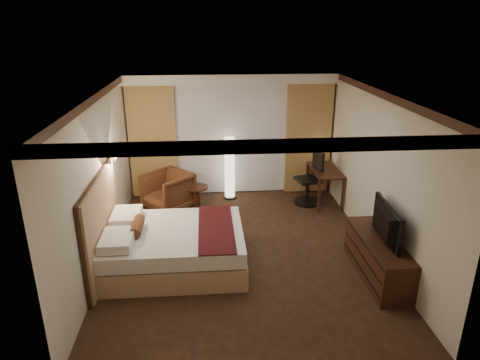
{
  "coord_description": "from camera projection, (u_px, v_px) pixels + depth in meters",
  "views": [
    {
      "loc": [
        -0.57,
        -6.43,
        3.72
      ],
      "look_at": [
        0.0,
        0.4,
        1.15
      ],
      "focal_mm": 32.0,
      "sensor_mm": 36.0,
      "label": 1
    }
  ],
  "objects": [
    {
      "name": "floor",
      "position": [
        242.0,
        251.0,
        7.35
      ],
      "size": [
        4.5,
        5.5,
        0.01
      ],
      "primitive_type": "cube",
      "color": "black",
      "rests_on": "ground"
    },
    {
      "name": "ceiling",
      "position": [
        242.0,
        93.0,
        6.4
      ],
      "size": [
        4.5,
        5.5,
        0.01
      ],
      "primitive_type": "cube",
      "color": "white",
      "rests_on": "back_wall"
    },
    {
      "name": "back_wall",
      "position": [
        231.0,
        134.0,
        9.44
      ],
      "size": [
        4.5,
        0.02,
        2.7
      ],
      "primitive_type": "cube",
      "color": "beige",
      "rests_on": "floor"
    },
    {
      "name": "left_wall",
      "position": [
        99.0,
        181.0,
        6.7
      ],
      "size": [
        0.02,
        5.5,
        2.7
      ],
      "primitive_type": "cube",
      "color": "beige",
      "rests_on": "floor"
    },
    {
      "name": "right_wall",
      "position": [
        378.0,
        173.0,
        7.05
      ],
      "size": [
        0.02,
        5.5,
        2.7
      ],
      "primitive_type": "cube",
      "color": "beige",
      "rests_on": "floor"
    },
    {
      "name": "crown_molding",
      "position": [
        242.0,
        97.0,
        6.42
      ],
      "size": [
        4.5,
        5.5,
        0.12
      ],
      "primitive_type": null,
      "color": "black",
      "rests_on": "ceiling"
    },
    {
      "name": "soffit",
      "position": [
        232.0,
        78.0,
        8.77
      ],
      "size": [
        4.5,
        0.5,
        0.2
      ],
      "primitive_type": "cube",
      "color": "white",
      "rests_on": "ceiling"
    },
    {
      "name": "curtain_sheer",
      "position": [
        231.0,
        140.0,
        9.4
      ],
      "size": [
        2.48,
        0.04,
        2.45
      ],
      "primitive_type": "cube",
      "color": "silver",
      "rests_on": "back_wall"
    },
    {
      "name": "curtain_left_drape",
      "position": [
        153.0,
        142.0,
        9.21
      ],
      "size": [
        1.0,
        0.14,
        2.45
      ],
      "primitive_type": "cube",
      "color": "tan",
      "rests_on": "back_wall"
    },
    {
      "name": "curtain_right_drape",
      "position": [
        308.0,
        139.0,
        9.48
      ],
      "size": [
        1.0,
        0.14,
        2.45
      ],
      "primitive_type": "cube",
      "color": "tan",
      "rests_on": "back_wall"
    },
    {
      "name": "wall_sconce",
      "position": [
        114.0,
        155.0,
        7.08
      ],
      "size": [
        0.24,
        0.24,
        0.24
      ],
      "primitive_type": null,
      "color": "white",
      "rests_on": "left_wall"
    },
    {
      "name": "bed",
      "position": [
        175.0,
        247.0,
        6.82
      ],
      "size": [
        2.18,
        1.7,
        0.64
      ],
      "primitive_type": null,
      "color": "white",
      "rests_on": "floor"
    },
    {
      "name": "headboard",
      "position": [
        102.0,
        225.0,
        6.59
      ],
      "size": [
        0.12,
        2.0,
        1.5
      ],
      "primitive_type": null,
      "color": "tan",
      "rests_on": "floor"
    },
    {
      "name": "armchair",
      "position": [
        168.0,
        189.0,
        8.84
      ],
      "size": [
        1.15,
        1.15,
        0.87
      ],
      "primitive_type": "imported",
      "rotation": [
        0.0,
        0.0,
        -0.83
      ],
      "color": "#502818",
      "rests_on": "floor"
    },
    {
      "name": "side_table",
      "position": [
        198.0,
        197.0,
        8.92
      ],
      "size": [
        0.45,
        0.45,
        0.49
      ],
      "primitive_type": null,
      "color": "black",
      "rests_on": "floor"
    },
    {
      "name": "floor_lamp",
      "position": [
        230.0,
        168.0,
        9.3
      ],
      "size": [
        0.29,
        0.29,
        1.39
      ],
      "primitive_type": null,
      "color": "white",
      "rests_on": "floor"
    },
    {
      "name": "desk",
      "position": [
        324.0,
        185.0,
        9.21
      ],
      "size": [
        0.55,
        1.16,
        0.75
      ],
      "primitive_type": null,
      "color": "black",
      "rests_on": "floor"
    },
    {
      "name": "desk_lamp",
      "position": [
        321.0,
        155.0,
        9.42
      ],
      "size": [
        0.18,
        0.18,
        0.34
      ],
      "primitive_type": null,
      "color": "#FFD899",
      "rests_on": "desk"
    },
    {
      "name": "office_chair",
      "position": [
        308.0,
        178.0,
        9.06
      ],
      "size": [
        0.67,
        0.67,
        1.16
      ],
      "primitive_type": null,
      "rotation": [
        0.0,
        0.0,
        0.23
      ],
      "color": "black",
      "rests_on": "floor"
    },
    {
      "name": "dresser",
      "position": [
        378.0,
        258.0,
        6.52
      ],
      "size": [
        0.5,
        1.63,
        0.63
      ],
      "primitive_type": null,
      "color": "black",
      "rests_on": "floor"
    },
    {
      "name": "television",
      "position": [
        380.0,
        222.0,
        6.3
      ],
      "size": [
        0.64,
        1.06,
        0.14
      ],
      "primitive_type": "imported",
      "rotation": [
        0.0,
        0.0,
        1.53
      ],
      "color": "black",
      "rests_on": "dresser"
    }
  ]
}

